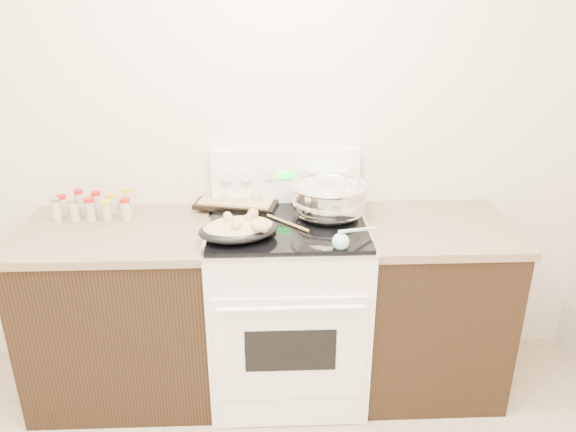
{
  "coord_description": "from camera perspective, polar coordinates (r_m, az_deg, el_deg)",
  "views": [
    {
      "loc": [
        0.25,
        -1.04,
        2.01
      ],
      "look_at": [
        0.35,
        1.37,
        1.0
      ],
      "focal_mm": 35.0,
      "sensor_mm": 36.0,
      "label": 1
    }
  ],
  "objects": [
    {
      "name": "room_shell",
      "position": [
        1.12,
        -15.38,
        5.83
      ],
      "size": [
        4.1,
        3.6,
        2.75
      ],
      "color": "silver",
      "rests_on": "ground"
    },
    {
      "name": "counter_left",
      "position": [
        3.01,
        -16.27,
        -9.3
      ],
      "size": [
        0.93,
        0.67,
        0.92
      ],
      "color": "black",
      "rests_on": "ground"
    },
    {
      "name": "counter_right",
      "position": [
        3.03,
        14.04,
        -8.76
      ],
      "size": [
        0.73,
        0.67,
        0.92
      ],
      "color": "black",
      "rests_on": "ground"
    },
    {
      "name": "kitchen_range",
      "position": [
        2.9,
        -0.04,
        -8.91
      ],
      "size": [
        0.78,
        0.73,
        1.22
      ],
      "color": "white",
      "rests_on": "ground"
    },
    {
      "name": "mixing_bowl",
      "position": [
        2.74,
        4.14,
        1.67
      ],
      "size": [
        0.43,
        0.43,
        0.22
      ],
      "color": "silver",
      "rests_on": "kitchen_range"
    },
    {
      "name": "roasting_pan",
      "position": [
        2.52,
        -5.03,
        -1.27
      ],
      "size": [
        0.41,
        0.33,
        0.11
      ],
      "color": "black",
      "rests_on": "kitchen_range"
    },
    {
      "name": "baking_sheet",
      "position": [
        2.94,
        -4.95,
        1.74
      ],
      "size": [
        0.47,
        0.38,
        0.06
      ],
      "color": "black",
      "rests_on": "kitchen_range"
    },
    {
      "name": "wooden_spoon",
      "position": [
        2.62,
        -1.04,
        -1.09
      ],
      "size": [
        0.2,
        0.21,
        0.04
      ],
      "color": "#997A46",
      "rests_on": "kitchen_range"
    },
    {
      "name": "blue_ladle",
      "position": [
        2.45,
        5.6,
        -2.46
      ],
      "size": [
        0.23,
        0.19,
        0.09
      ],
      "color": "#8FC2D5",
      "rests_on": "kitchen_range"
    },
    {
      "name": "spice_jars",
      "position": [
        2.95,
        -19.1,
        0.93
      ],
      "size": [
        0.38,
        0.15,
        0.13
      ],
      "color": "#BFB28C",
      "rests_on": "counter_left"
    }
  ]
}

